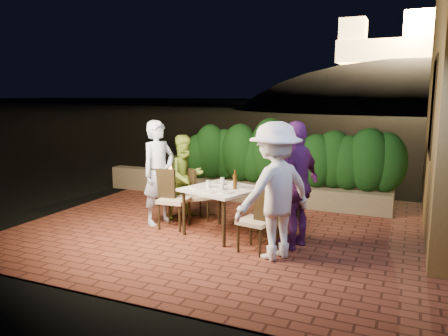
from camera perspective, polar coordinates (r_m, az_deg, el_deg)
The scene contains 31 objects.
ground at distance 6.94m, azimuth 0.79°, elevation -8.96°, with size 400.00×400.00×0.00m, color black.
terrace_floor at distance 7.40m, azimuth 2.29°, elevation -8.22°, with size 7.00×6.00×0.15m, color brown.
window_pane at distance 7.58m, azimuth 25.83°, elevation 7.22°, with size 0.08×1.00×1.40m, color black.
window_frame at distance 7.58m, azimuth 25.75°, elevation 7.23°, with size 0.06×1.15×1.55m, color black.
planter at distance 8.92m, azimuth 7.69°, elevation -3.37°, with size 4.20×0.55×0.40m, color #76694B.
hedge at distance 8.78m, azimuth 7.80°, elevation 1.40°, with size 4.00×0.70×1.10m, color #103710, non-canonical shape.
parapet at distance 10.11m, azimuth -8.89°, elevation -1.56°, with size 2.20×0.30×0.50m, color #76694B.
hill at distance 66.37m, azimuth 22.89°, elevation 3.52°, with size 52.00×40.00×22.00m, color black.
fortress at distance 66.60m, azimuth 23.73°, elevation 16.01°, with size 26.00×8.00×8.00m, color #FFCC7A, non-canonical shape.
dining_table at distance 6.89m, azimuth -0.33°, elevation -5.67°, with size 1.01×1.01×0.75m, color white, non-canonical shape.
plate_nw at distance 6.82m, azimuth -3.46°, elevation -2.55°, with size 0.23×0.23×0.01m, color white.
plate_sw at distance 7.13m, azimuth -0.67°, elevation -2.00°, with size 0.21×0.21×0.01m, color white.
plate_ne at distance 6.48m, azimuth 0.16°, elevation -3.18°, with size 0.24×0.24×0.01m, color white.
plate_se at distance 6.80m, azimuth 2.83°, elevation -2.58°, with size 0.24×0.24×0.01m, color white.
plate_centre at distance 6.79m, azimuth -0.53°, elevation -2.59°, with size 0.23×0.23×0.01m, color white.
plate_front at distance 6.50m, azimuth -1.81°, elevation -3.15°, with size 0.22×0.22×0.01m, color white.
glass_nw at distance 6.80m, azimuth -2.07°, elevation -2.12°, with size 0.07×0.07×0.12m, color silver.
glass_sw at distance 7.00m, azimuth -0.21°, elevation -1.76°, with size 0.07×0.07×0.12m, color silver.
glass_ne at distance 6.63m, azimuth -0.28°, elevation -2.46°, with size 0.06×0.06×0.11m, color silver.
glass_se at distance 6.83m, azimuth 1.47°, elevation -2.09°, with size 0.07×0.07×0.11m, color silver.
beer_bottle at distance 6.68m, azimuth 1.44°, elevation -1.51°, with size 0.06×0.06×0.30m, color #49290C, non-canonical shape.
bowl at distance 7.04m, azimuth 1.04°, elevation -2.03°, with size 0.17×0.17×0.04m, color white.
chair_left_front at distance 7.26m, azimuth -6.54°, elevation -4.01°, with size 0.45×0.45×0.98m, color black, non-canonical shape.
chair_left_back at distance 7.63m, azimuth -3.81°, elevation -3.63°, with size 0.41×0.41×0.89m, color black, non-canonical shape.
chair_right_front at distance 6.16m, azimuth 4.14°, elevation -6.75°, with size 0.43×0.43×0.92m, color black, non-canonical shape.
chair_right_back at distance 6.55m, azimuth 6.82°, elevation -5.88°, with size 0.42×0.42×0.90m, color black, non-canonical shape.
diner_blue at distance 7.44m, azimuth -8.52°, elevation -0.63°, with size 0.64×0.42×1.77m, color #C2D4F9.
diner_green at distance 7.79m, azimuth -5.09°, elevation -1.14°, with size 0.72×0.56×1.49m, color #96C03C.
diner_white at distance 5.84m, azimuth 6.65°, elevation -3.01°, with size 1.19×0.68×1.84m, color white.
diner_purple at distance 6.30m, azimuth 9.42°, elevation -2.21°, with size 1.07×0.45×1.83m, color #65246E.
parapet_lamp at distance 9.87m, azimuth -7.10°, elevation 0.09°, with size 0.10×0.10×0.14m, color orange.
Camera 1 is at (2.53, -6.08, 2.19)m, focal length 35.00 mm.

